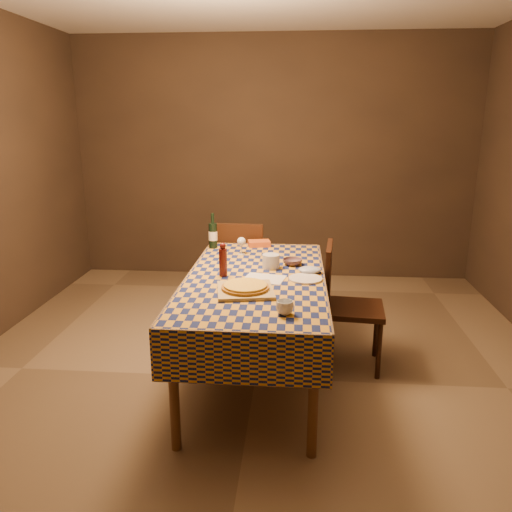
{
  "coord_description": "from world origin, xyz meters",
  "views": [
    {
      "loc": [
        0.27,
        -3.22,
        1.81
      ],
      "look_at": [
        0.0,
        0.05,
        0.9
      ],
      "focal_mm": 35.0,
      "sensor_mm": 36.0,
      "label": 1
    }
  ],
  "objects_px": {
    "wine_bottle": "(213,235)",
    "pizza": "(245,287)",
    "bowl": "(292,262)",
    "white_plate": "(305,279)",
    "chair_far": "(241,265)",
    "dining_table": "(255,287)",
    "chair_right": "(343,299)",
    "cutting_board": "(245,290)"
  },
  "relations": [
    {
      "from": "wine_bottle",
      "to": "chair_far",
      "type": "distance_m",
      "value": 0.52
    },
    {
      "from": "cutting_board",
      "to": "wine_bottle",
      "type": "distance_m",
      "value": 1.13
    },
    {
      "from": "dining_table",
      "to": "wine_bottle",
      "type": "distance_m",
      "value": 0.87
    },
    {
      "from": "wine_bottle",
      "to": "dining_table",
      "type": "bearing_deg",
      "value": -61.0
    },
    {
      "from": "pizza",
      "to": "chair_far",
      "type": "distance_m",
      "value": 1.44
    },
    {
      "from": "bowl",
      "to": "wine_bottle",
      "type": "bearing_deg",
      "value": 145.88
    },
    {
      "from": "dining_table",
      "to": "white_plate",
      "type": "bearing_deg",
      "value": -7.49
    },
    {
      "from": "dining_table",
      "to": "chair_right",
      "type": "distance_m",
      "value": 0.7
    },
    {
      "from": "dining_table",
      "to": "wine_bottle",
      "type": "bearing_deg",
      "value": 119.0
    },
    {
      "from": "dining_table",
      "to": "chair_right",
      "type": "height_order",
      "value": "chair_right"
    },
    {
      "from": "cutting_board",
      "to": "bowl",
      "type": "height_order",
      "value": "bowl"
    },
    {
      "from": "wine_bottle",
      "to": "chair_far",
      "type": "relative_size",
      "value": 0.31
    },
    {
      "from": "dining_table",
      "to": "wine_bottle",
      "type": "relative_size",
      "value": 6.34
    },
    {
      "from": "wine_bottle",
      "to": "pizza",
      "type": "bearing_deg",
      "value": -70.51
    },
    {
      "from": "dining_table",
      "to": "chair_far",
      "type": "bearing_deg",
      "value": 101.58
    },
    {
      "from": "pizza",
      "to": "white_plate",
      "type": "distance_m",
      "value": 0.47
    },
    {
      "from": "white_plate",
      "to": "chair_right",
      "type": "xyz_separation_m",
      "value": [
        0.29,
        0.32,
        -0.25
      ]
    },
    {
      "from": "chair_far",
      "to": "dining_table",
      "type": "bearing_deg",
      "value": -78.42
    },
    {
      "from": "cutting_board",
      "to": "chair_right",
      "type": "xyz_separation_m",
      "value": [
        0.66,
        0.59,
        -0.26
      ]
    },
    {
      "from": "dining_table",
      "to": "bowl",
      "type": "height_order",
      "value": "bowl"
    },
    {
      "from": "pizza",
      "to": "bowl",
      "type": "xyz_separation_m",
      "value": [
        0.28,
        0.62,
        -0.01
      ]
    },
    {
      "from": "cutting_board",
      "to": "wine_bottle",
      "type": "relative_size",
      "value": 1.17
    },
    {
      "from": "chair_right",
      "to": "chair_far",
      "type": "bearing_deg",
      "value": 136.44
    },
    {
      "from": "white_plate",
      "to": "chair_right",
      "type": "relative_size",
      "value": 0.24
    },
    {
      "from": "cutting_board",
      "to": "wine_bottle",
      "type": "height_order",
      "value": "wine_bottle"
    },
    {
      "from": "dining_table",
      "to": "chair_right",
      "type": "relative_size",
      "value": 1.98
    },
    {
      "from": "wine_bottle",
      "to": "chair_far",
      "type": "bearing_deg",
      "value": 59.77
    },
    {
      "from": "cutting_board",
      "to": "chair_far",
      "type": "height_order",
      "value": "chair_far"
    },
    {
      "from": "dining_table",
      "to": "wine_bottle",
      "type": "height_order",
      "value": "wine_bottle"
    },
    {
      "from": "bowl",
      "to": "cutting_board",
      "type": "bearing_deg",
      "value": -114.74
    },
    {
      "from": "cutting_board",
      "to": "bowl",
      "type": "bearing_deg",
      "value": 65.26
    },
    {
      "from": "white_plate",
      "to": "cutting_board",
      "type": "bearing_deg",
      "value": -143.77
    },
    {
      "from": "bowl",
      "to": "pizza",
      "type": "bearing_deg",
      "value": -114.74
    },
    {
      "from": "bowl",
      "to": "white_plate",
      "type": "height_order",
      "value": "bowl"
    },
    {
      "from": "pizza",
      "to": "chair_right",
      "type": "distance_m",
      "value": 0.93
    },
    {
      "from": "chair_right",
      "to": "white_plate",
      "type": "bearing_deg",
      "value": -132.44
    },
    {
      "from": "dining_table",
      "to": "pizza",
      "type": "relative_size",
      "value": 5.16
    },
    {
      "from": "pizza",
      "to": "cutting_board",
      "type": "bearing_deg",
      "value": 90.0
    },
    {
      "from": "chair_right",
      "to": "wine_bottle",
      "type": "bearing_deg",
      "value": 155.46
    },
    {
      "from": "dining_table",
      "to": "pizza",
      "type": "distance_m",
      "value": 0.34
    },
    {
      "from": "bowl",
      "to": "chair_right",
      "type": "height_order",
      "value": "chair_right"
    },
    {
      "from": "chair_far",
      "to": "chair_right",
      "type": "bearing_deg",
      "value": -43.56
    }
  ]
}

